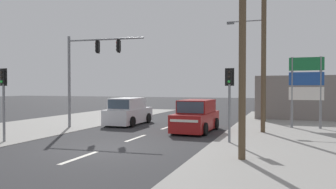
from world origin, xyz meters
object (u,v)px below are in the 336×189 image
at_px(pedestal_signal_right_kerb, 229,92).
at_px(shopping_plaza_sign, 306,82).
at_px(utility_pole_background_right, 263,46).
at_px(suv_oncoming_mid, 196,117).
at_px(traffic_signal_mast, 87,64).
at_px(suv_oncoming_near, 128,112).
at_px(pedestal_signal_left_kerb, 4,92).
at_px(utility_pole_midground_right, 263,42).

distance_m(pedestal_signal_right_kerb, shopping_plaza_sign, 8.08).
distance_m(utility_pole_background_right, suv_oncoming_mid, 9.43).
bearing_deg(traffic_signal_mast, pedestal_signal_right_kerb, -15.31).
xyz_separation_m(traffic_signal_mast, suv_oncoming_near, (1.67, 2.65, -3.26)).
height_order(traffic_signal_mast, pedestal_signal_left_kerb, traffic_signal_mast).
xyz_separation_m(utility_pole_background_right, traffic_signal_mast, (-10.53, -7.99, -1.66)).
height_order(utility_pole_midground_right, traffic_signal_mast, utility_pole_midground_right).
xyz_separation_m(pedestal_signal_right_kerb, pedestal_signal_left_kerb, (-10.32, -3.41, 0.00)).
height_order(utility_pole_background_right, pedestal_signal_left_kerb, utility_pole_background_right).
distance_m(utility_pole_midground_right, traffic_signal_mast, 11.10).
distance_m(utility_pole_midground_right, suv_oncoming_near, 10.31).
bearing_deg(suv_oncoming_near, suv_oncoming_mid, -19.67).
height_order(utility_pole_background_right, suv_oncoming_near, utility_pole_background_right).
bearing_deg(suv_oncoming_mid, traffic_signal_mast, -174.39).
relative_size(traffic_signal_mast, pedestal_signal_left_kerb, 1.69).
bearing_deg(traffic_signal_mast, utility_pole_background_right, 37.20).
height_order(utility_pole_midground_right, suv_oncoming_near, utility_pole_midground_right).
distance_m(utility_pole_midground_right, utility_pole_background_right, 6.47).
relative_size(pedestal_signal_right_kerb, suv_oncoming_mid, 0.78).
distance_m(utility_pole_midground_right, suv_oncoming_mid, 5.89).
bearing_deg(pedestal_signal_right_kerb, suv_oncoming_mid, 126.84).
bearing_deg(suv_oncoming_near, pedestal_signal_left_kerb, -105.25).
xyz_separation_m(suv_oncoming_mid, suv_oncoming_near, (-5.45, 1.95, 0.00)).
relative_size(utility_pole_midground_right, suv_oncoming_mid, 2.20).
relative_size(traffic_signal_mast, suv_oncoming_near, 1.32).
bearing_deg(utility_pole_midground_right, pedestal_signal_right_kerb, -107.37).
relative_size(shopping_plaza_sign, suv_oncoming_mid, 1.00).
bearing_deg(traffic_signal_mast, pedestal_signal_left_kerb, -96.61).
distance_m(utility_pole_background_right, suv_oncoming_near, 11.46).
height_order(traffic_signal_mast, suv_oncoming_near, traffic_signal_mast).
bearing_deg(suv_oncoming_near, pedestal_signal_right_kerb, -33.60).
height_order(utility_pole_midground_right, suv_oncoming_mid, utility_pole_midground_right).
xyz_separation_m(utility_pole_background_right, suv_oncoming_mid, (-3.41, -7.29, -4.92)).
xyz_separation_m(shopping_plaza_sign, suv_oncoming_near, (-11.76, -1.83, -2.10)).
bearing_deg(pedestal_signal_right_kerb, traffic_signal_mast, 164.69).
relative_size(pedestal_signal_right_kerb, shopping_plaza_sign, 0.77).
distance_m(traffic_signal_mast, pedestal_signal_right_kerb, 10.12).
bearing_deg(suv_oncoming_near, utility_pole_midground_right, -6.72).
height_order(utility_pole_midground_right, shopping_plaza_sign, utility_pole_midground_right).
xyz_separation_m(pedestal_signal_left_kerb, suv_oncoming_near, (2.37, 8.69, -1.53)).
distance_m(traffic_signal_mast, pedestal_signal_left_kerb, 6.33).
bearing_deg(traffic_signal_mast, shopping_plaza_sign, 18.44).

